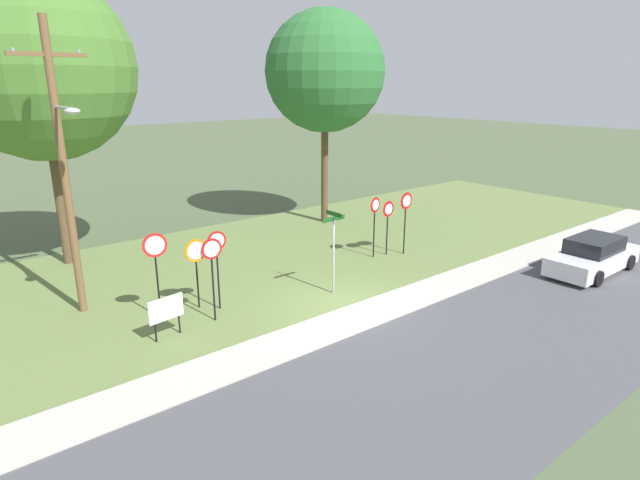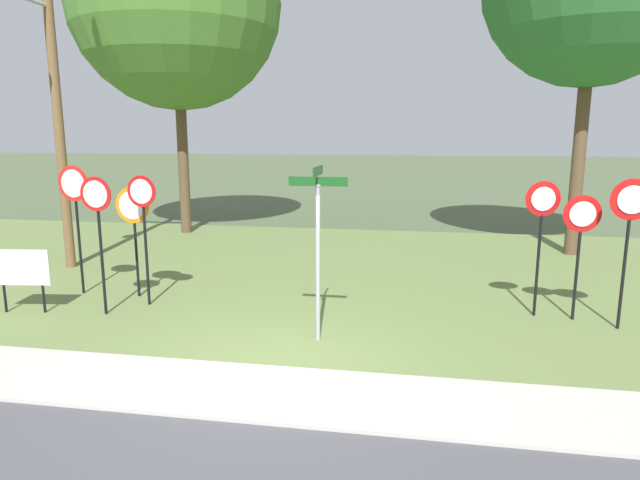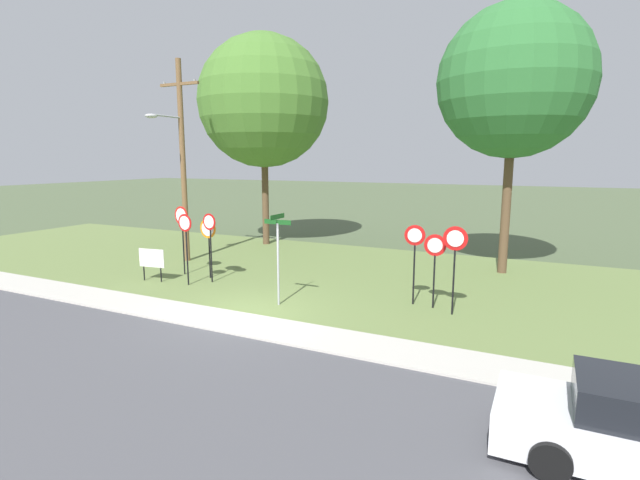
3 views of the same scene
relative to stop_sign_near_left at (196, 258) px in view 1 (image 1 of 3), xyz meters
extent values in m
plane|color=#4C5B3D|center=(3.76, -3.00, -1.75)|extent=(160.00, 160.00, 0.00)
cube|color=#4C4C51|center=(3.76, -7.80, -1.74)|extent=(44.00, 6.40, 0.01)
cube|color=#BCB7AD|center=(3.76, -3.80, -1.72)|extent=(44.00, 1.60, 0.06)
cube|color=olive|center=(3.76, 3.00, -1.73)|extent=(44.00, 12.00, 0.04)
cylinder|color=black|center=(0.00, 0.03, -0.69)|extent=(0.06, 0.06, 2.03)
cylinder|color=orange|center=(0.00, -0.01, 0.26)|extent=(0.75, 0.05, 0.75)
cylinder|color=white|center=(0.00, -0.03, 0.26)|extent=(0.59, 0.03, 0.59)
cylinder|color=black|center=(-1.31, 0.04, -0.48)|extent=(0.06, 0.06, 2.46)
cylinder|color=red|center=(-1.31, 0.00, 0.69)|extent=(0.75, 0.13, 0.75)
cylinder|color=white|center=(-1.31, -0.02, 0.69)|extent=(0.58, 0.09, 0.59)
cylinder|color=black|center=(-0.06, -1.17, -0.52)|extent=(0.06, 0.06, 2.38)
cylinder|color=red|center=(-0.06, -1.21, 0.63)|extent=(0.64, 0.08, 0.64)
cylinder|color=white|center=(-0.06, -1.23, 0.63)|extent=(0.50, 0.05, 0.50)
cylinder|color=black|center=(0.49, -0.47, -0.53)|extent=(0.06, 0.06, 2.37)
cylinder|color=red|center=(0.49, -0.51, 0.61)|extent=(0.62, 0.10, 0.62)
cylinder|color=white|center=(0.49, -0.53, 0.61)|extent=(0.48, 0.06, 0.48)
cylinder|color=black|center=(8.10, 0.13, -0.55)|extent=(0.06, 0.06, 2.32)
cone|color=red|center=(8.10, 0.09, 0.55)|extent=(0.65, 0.14, 0.66)
cone|color=white|center=(8.10, 0.07, 0.55)|extent=(0.44, 0.09, 0.45)
cylinder|color=black|center=(8.76, 0.02, -0.67)|extent=(0.06, 0.06, 2.07)
cone|color=red|center=(8.76, -0.02, 0.30)|extent=(0.68, 0.07, 0.68)
cone|color=silver|center=(8.76, -0.05, 0.30)|extent=(0.46, 0.04, 0.46)
cylinder|color=black|center=(9.43, -0.37, -0.51)|extent=(0.06, 0.06, 2.40)
cone|color=red|center=(9.43, -0.41, 0.62)|extent=(0.72, 0.04, 0.72)
cone|color=white|center=(9.43, -0.43, 0.62)|extent=(0.49, 0.02, 0.49)
cylinder|color=#9EA0A8|center=(4.22, -1.81, -0.41)|extent=(0.07, 0.07, 2.60)
cylinder|color=#9EA0A8|center=(4.22, -1.81, 0.91)|extent=(0.09, 0.09, 0.03)
cube|color=#19511E|center=(4.22, -1.81, 0.97)|extent=(0.96, 0.02, 0.15)
cube|color=#19511E|center=(4.22, -1.81, 1.14)|extent=(0.02, 0.82, 0.15)
cylinder|color=brown|center=(-3.02, 2.16, 2.75)|extent=(0.24, 0.24, 8.91)
cube|color=brown|center=(-3.02, 2.16, 6.13)|extent=(2.10, 0.12, 0.12)
cylinder|color=gray|center=(-3.87, 2.16, 6.23)|extent=(0.09, 0.09, 0.10)
cylinder|color=gray|center=(-2.17, 2.16, 6.23)|extent=(0.09, 0.09, 0.10)
cylinder|color=#9EA0A8|center=(-3.02, 1.29, 4.71)|extent=(0.08, 1.74, 0.08)
ellipsoid|color=#B7B7BC|center=(-3.02, 0.42, 4.65)|extent=(0.40, 0.56, 0.18)
cylinder|color=black|center=(-2.05, -1.39, -1.43)|extent=(0.05, 0.05, 0.55)
cylinder|color=black|center=(-1.28, -1.29, -1.43)|extent=(0.05, 0.05, 0.55)
cube|color=white|center=(-1.67, -1.34, -0.81)|extent=(1.09, 0.18, 0.70)
cylinder|color=brown|center=(-2.10, 7.48, 1.24)|extent=(0.36, 0.36, 5.89)
sphere|color=#47752D|center=(-2.10, 7.48, 5.90)|extent=(6.88, 6.88, 6.88)
cylinder|color=brown|center=(10.27, 5.99, 1.35)|extent=(0.36, 0.36, 6.11)
sphere|color=#2D6B33|center=(10.27, 5.99, 5.87)|extent=(5.89, 5.89, 5.89)
cube|color=silver|center=(13.51, -6.48, -1.25)|extent=(4.53, 1.72, 0.68)
cube|color=black|center=(13.51, -6.48, -0.63)|extent=(2.27, 1.46, 0.56)
cylinder|color=black|center=(14.90, -5.61, -1.44)|extent=(0.60, 0.18, 0.60)
cylinder|color=black|center=(14.91, -7.33, -1.44)|extent=(0.60, 0.18, 0.60)
cylinder|color=black|center=(12.10, -5.62, -1.44)|extent=(0.60, 0.18, 0.60)
cylinder|color=black|center=(12.11, -7.34, -1.44)|extent=(0.60, 0.18, 0.60)
camera|label=1|loc=(-6.93, -14.78, 5.39)|focal=29.49mm
camera|label=2|loc=(5.73, -10.45, 1.74)|focal=30.72mm
camera|label=3|loc=(11.81, -14.43, 2.90)|focal=26.58mm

